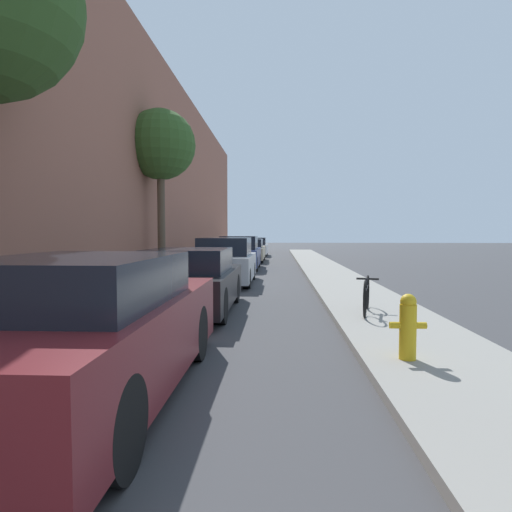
{
  "coord_description": "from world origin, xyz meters",
  "views": [
    {
      "loc": [
        0.86,
        1.1,
        1.66
      ],
      "look_at": [
        0.32,
        11.85,
        1.1
      ],
      "focal_mm": 30.69,
      "sensor_mm": 36.0,
      "label": 1
    }
  ],
  "objects": [
    {
      "name": "fire_hydrant",
      "position": [
        2.45,
        6.46,
        0.53
      ],
      "size": [
        0.44,
        0.2,
        0.81
      ],
      "color": "gold",
      "rests_on": "sidewalk_right"
    },
    {
      "name": "parked_car_champagne",
      "position": [
        -0.89,
        26.54,
        0.64
      ],
      "size": [
        1.86,
        4.67,
        1.32
      ],
      "color": "black",
      "rests_on": "ground"
    },
    {
      "name": "parked_car_black",
      "position": [
        -0.97,
        10.16,
        0.65
      ],
      "size": [
        1.79,
        4.04,
        1.34
      ],
      "color": "black",
      "rests_on": "ground"
    },
    {
      "name": "bicycle",
      "position": [
        2.57,
        9.57,
        0.47
      ],
      "size": [
        0.54,
        1.65,
        0.69
      ],
      "rotation": [
        0.0,
        0.0,
        -0.25
      ],
      "color": "black",
      "rests_on": "sidewalk_right"
    },
    {
      "name": "parked_car_silver",
      "position": [
        -0.86,
        15.33,
        0.71
      ],
      "size": [
        1.79,
        4.07,
        1.51
      ],
      "color": "black",
      "rests_on": "ground"
    },
    {
      "name": "street_tree_far",
      "position": [
        -3.35,
        16.68,
        4.77
      ],
      "size": [
        2.5,
        2.5,
        5.95
      ],
      "color": "brown",
      "rests_on": "sidewalk_left"
    },
    {
      "name": "sidewalk_right",
      "position": [
        2.9,
        16.0,
        0.06
      ],
      "size": [
        2.0,
        52.0,
        0.12
      ],
      "color": "gray",
      "rests_on": "ground"
    },
    {
      "name": "parked_car_maroon",
      "position": [
        -1.02,
        5.27,
        0.7
      ],
      "size": [
        1.83,
        4.48,
        1.44
      ],
      "color": "black",
      "rests_on": "ground"
    },
    {
      "name": "ground_plane",
      "position": [
        0.0,
        16.0,
        0.0
      ],
      "size": [
        120.0,
        120.0,
        0.0
      ],
      "primitive_type": "plane",
      "color": "#3D3D3F"
    },
    {
      "name": "parked_car_white",
      "position": [
        -0.87,
        32.6,
        0.65
      ],
      "size": [
        1.86,
        4.15,
        1.34
      ],
      "color": "black",
      "rests_on": "ground"
    },
    {
      "name": "parked_car_navy",
      "position": [
        -0.91,
        21.09,
        0.72
      ],
      "size": [
        1.79,
        4.2,
        1.52
      ],
      "color": "black",
      "rests_on": "ground"
    },
    {
      "name": "building_facade_left",
      "position": [
        -4.25,
        16.0,
        4.45
      ],
      "size": [
        0.7,
        52.0,
        8.89
      ],
      "color": "#9E604C",
      "rests_on": "ground"
    },
    {
      "name": "sidewalk_left",
      "position": [
        -2.9,
        16.0,
        0.06
      ],
      "size": [
        2.0,
        52.0,
        0.12
      ],
      "color": "gray",
      "rests_on": "ground"
    }
  ]
}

